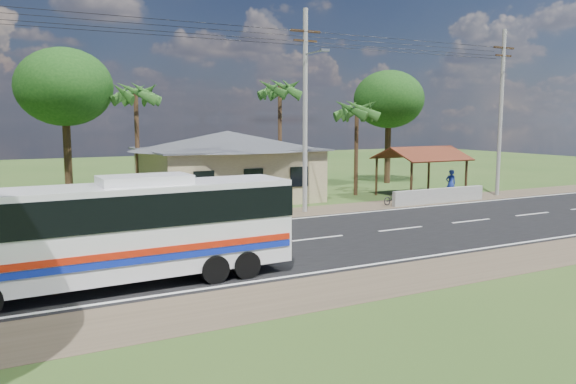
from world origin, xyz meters
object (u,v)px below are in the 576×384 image
Objects in this scene: motorcycle at (393,198)px; coach_bus at (117,225)px; waiting_shed at (421,156)px; person at (451,184)px.

coach_bus is at bearing 110.64° from motorcycle.
waiting_shed reaches higher than motorcycle.
waiting_shed reaches higher than person.
coach_bus is 20.51m from motorcycle.
person is (5.20, 0.63, 0.54)m from motorcycle.
coach_bus is at bearing 43.12° from person.
motorcycle is (-3.96, -2.15, -2.33)m from waiting_shed.
motorcycle is 0.81× the size of person.
motorcycle is at bearing -151.54° from waiting_shed.
coach_bus reaches higher than waiting_shed.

